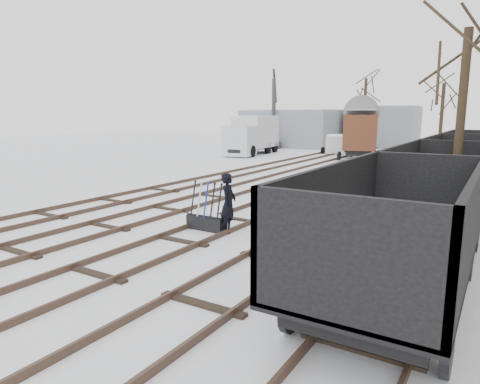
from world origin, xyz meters
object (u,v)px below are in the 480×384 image
at_px(freight_wagon_a, 394,253).
at_px(lorry, 252,135).
at_px(box_van_wagon, 360,131).
at_px(crane, 274,128).
at_px(panel_van, 336,144).
at_px(ground_frame, 207,221).
at_px(worker, 228,203).

xyz_separation_m(freight_wagon_a, lorry, (-17.77, 25.38, 0.77)).
relative_size(freight_wagon_a, box_van_wagon, 1.14).
bearing_deg(crane, panel_van, -39.43).
height_order(freight_wagon_a, box_van_wagon, box_van_wagon).
distance_m(ground_frame, freight_wagon_a, 6.61).
relative_size(worker, box_van_wagon, 0.33).
height_order(ground_frame, freight_wagon_a, freight_wagon_a).
bearing_deg(ground_frame, worker, 7.79).
distance_m(ground_frame, crane, 33.14).
distance_m(freight_wagon_a, lorry, 30.99).
xyz_separation_m(box_van_wagon, panel_van, (-3.54, 4.45, -1.40)).
relative_size(box_van_wagon, panel_van, 1.37).
relative_size(box_van_wagon, crane, 0.69).
height_order(lorry, crane, crane).
xyz_separation_m(worker, box_van_wagon, (-2.87, 23.59, 1.36)).
height_order(box_van_wagon, panel_van, box_van_wagon).
bearing_deg(panel_van, lorry, -157.05).
distance_m(freight_wagon_a, box_van_wagon, 27.38).
relative_size(ground_frame, lorry, 0.19).
relative_size(worker, panel_van, 0.45).
height_order(ground_frame, panel_van, panel_van).
bearing_deg(lorry, ground_frame, -69.29).
bearing_deg(crane, lorry, -101.28).
relative_size(ground_frame, box_van_wagon, 0.26).
relative_size(worker, crane, 0.22).
bearing_deg(worker, box_van_wagon, -6.47).
bearing_deg(worker, panel_van, -0.53).
xyz_separation_m(worker, lorry, (-12.40, 22.88, 0.85)).
bearing_deg(lorry, panel_van, 34.53).
bearing_deg(box_van_wagon, ground_frame, -99.94).
bearing_deg(panel_van, ground_frame, -96.38).
relative_size(ground_frame, worker, 0.81).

